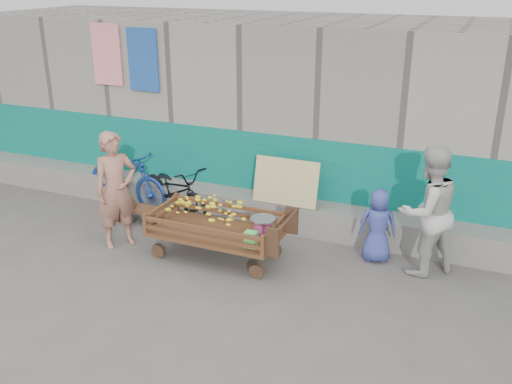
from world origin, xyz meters
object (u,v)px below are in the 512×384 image
at_px(vendor_man, 116,190).
at_px(bicycle_blue, 127,179).
at_px(child, 378,225).
at_px(bicycle_dark, 175,191).
at_px(bench, 143,212).
at_px(woman, 428,211).
at_px(banana_cart, 213,220).

distance_m(vendor_man, bicycle_blue, 1.42).
bearing_deg(child, bicycle_blue, -18.35).
relative_size(vendor_man, bicycle_dark, 1.00).
distance_m(bench, woman, 4.33).
bearing_deg(child, woman, 156.98).
bearing_deg(bicycle_blue, bicycle_dark, -80.43).
xyz_separation_m(woman, bicycle_dark, (-3.94, 0.31, -0.42)).
xyz_separation_m(banana_cart, bicycle_dark, (-1.21, 1.01, -0.12)).
bearing_deg(bench, bicycle_dark, 52.51).
relative_size(bench, child, 1.00).
xyz_separation_m(bench, bicycle_blue, (-0.59, 0.43, 0.32)).
relative_size(banana_cart, bicycle_dark, 1.15).
height_order(vendor_man, bicycle_dark, vendor_man).
relative_size(child, bicycle_blue, 0.61).
bearing_deg(woman, bench, -41.30).
relative_size(bicycle_dark, bicycle_blue, 0.99).
height_order(banana_cart, bench, banana_cart).
bearing_deg(child, vendor_man, 0.05).
xyz_separation_m(vendor_man, bicycle_dark, (0.23, 1.20, -0.40)).
distance_m(bench, bicycle_dark, 0.60).
bearing_deg(banana_cart, vendor_man, -172.57).
bearing_deg(bicycle_blue, bench, -116.77).
relative_size(banana_cart, vendor_man, 1.15).
distance_m(woman, bicycle_dark, 3.98).
bearing_deg(woman, vendor_man, -30.93).
xyz_separation_m(banana_cart, vendor_man, (-1.44, -0.19, 0.28)).
height_order(banana_cart, child, child).
xyz_separation_m(banana_cart, woman, (2.73, 0.70, 0.31)).
bearing_deg(bicycle_dark, bench, 167.02).
distance_m(vendor_man, woman, 4.26).
distance_m(bench, child, 3.66).
bearing_deg(vendor_man, bicycle_blue, 64.65).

